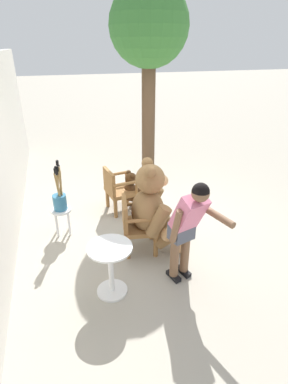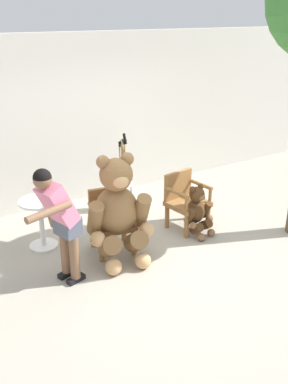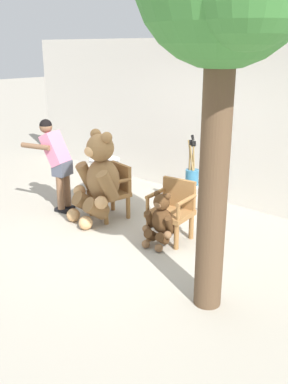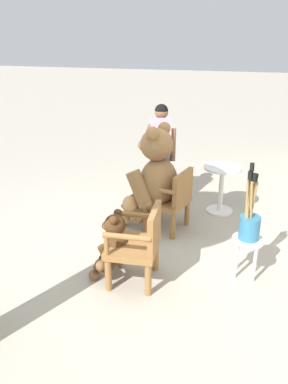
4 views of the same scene
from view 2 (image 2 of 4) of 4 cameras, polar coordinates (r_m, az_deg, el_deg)
ground_plane at (r=6.02m, az=3.37°, el=-7.93°), size 60.00×60.00×0.00m
back_wall at (r=7.45m, az=-7.10°, el=9.70°), size 10.00×0.16×2.80m
wooden_chair_left at (r=5.89m, az=-4.40°, el=-3.58°), size 0.64×0.61×0.86m
wooden_chair_right at (r=6.51m, az=5.52°, el=-0.96°), size 0.63×0.59×0.86m
teddy_bear_large at (r=5.57m, az=-3.48°, el=-2.37°), size 0.89×0.89×1.45m
teddy_bear_small at (r=6.35m, az=7.12°, el=-2.48°), size 0.48×0.47×0.78m
person_visitor at (r=5.03m, az=-11.24°, el=-3.13°), size 0.73×0.62×1.54m
white_stool at (r=7.14m, az=-2.79°, el=0.43°), size 0.34×0.34×0.46m
brush_bucket at (r=7.02m, az=-2.81°, el=2.70°), size 0.22×0.22×0.85m
round_side_table at (r=6.10m, az=-13.57°, el=-3.40°), size 0.56×0.56×0.72m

